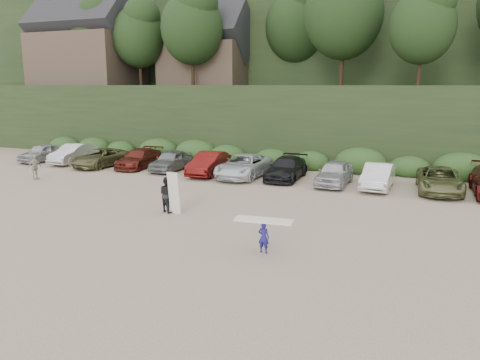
% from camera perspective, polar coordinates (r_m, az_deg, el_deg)
% --- Properties ---
extents(ground, '(120.00, 120.00, 0.00)m').
position_cam_1_polar(ground, '(21.41, -3.06, -4.90)').
color(ground, tan).
rests_on(ground, ground).
extents(hillside_backdrop, '(90.00, 41.50, 28.00)m').
position_cam_1_polar(hillside_backdrop, '(55.49, 13.12, 16.62)').
color(hillside_backdrop, black).
rests_on(hillside_backdrop, ground).
extents(parked_cars, '(39.70, 5.81, 1.62)m').
position_cam_1_polar(parked_cars, '(30.32, 5.07, 1.41)').
color(parked_cars, '#A8A9AD').
rests_on(parked_cars, ground).
extents(distant_walker, '(0.57, 1.00, 1.60)m').
position_cam_1_polar(distant_walker, '(33.13, -23.77, 1.44)').
color(distant_walker, '#A7A48D').
rests_on(distant_walker, ground).
extents(child_surfer, '(2.17, 0.79, 1.28)m').
position_cam_1_polar(child_surfer, '(17.14, 2.91, -6.10)').
color(child_surfer, navy).
rests_on(child_surfer, ground).
extents(adult_surfer, '(1.32, 0.94, 2.04)m').
position_cam_1_polar(adult_surfer, '(22.76, -8.79, -1.74)').
color(adult_surfer, black).
rests_on(adult_surfer, ground).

